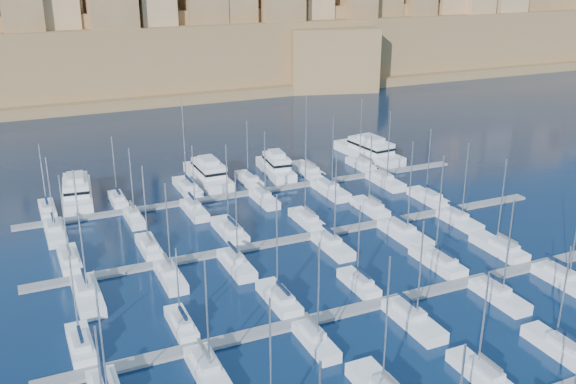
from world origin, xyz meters
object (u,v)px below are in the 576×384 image
sailboat_4 (559,347)px  motor_yacht_b (208,173)px  motor_yacht_c (276,166)px  motor_yacht_a (77,191)px  motor_yacht_d (369,150)px

sailboat_4 → motor_yacht_b: 72.34m
motor_yacht_b → motor_yacht_c: (13.55, -1.27, 0.00)m
motor_yacht_b → motor_yacht_c: 13.61m
motor_yacht_c → motor_yacht_a: bearing=178.3°
sailboat_4 → motor_yacht_d: sailboat_4 is taller
motor_yacht_a → motor_yacht_b: bearing=0.3°
motor_yacht_c → motor_yacht_d: bearing=5.8°
motor_yacht_b → motor_yacht_d: bearing=1.6°
sailboat_4 → motor_yacht_b: size_ratio=0.76×
motor_yacht_a → motor_yacht_c: bearing=-1.7°
sailboat_4 → motor_yacht_d: size_ratio=0.66×
motor_yacht_d → motor_yacht_b: bearing=-178.4°
motor_yacht_a → motor_yacht_b: size_ratio=1.01×
motor_yacht_d → motor_yacht_a: bearing=-178.9°
sailboat_4 → motor_yacht_d: 73.89m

